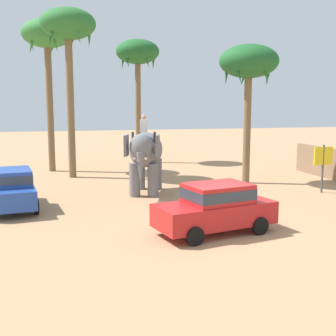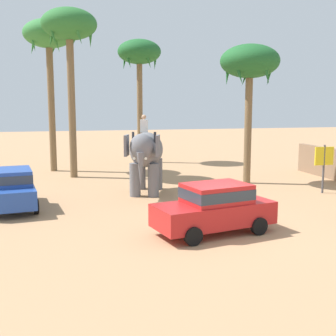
{
  "view_description": "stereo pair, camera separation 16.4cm",
  "coord_description": "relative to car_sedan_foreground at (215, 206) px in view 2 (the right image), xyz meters",
  "views": [
    {
      "loc": [
        -5.61,
        -13.35,
        4.35
      ],
      "look_at": [
        -0.89,
        4.67,
        1.6
      ],
      "focal_mm": 46.1,
      "sensor_mm": 36.0,
      "label": 1
    },
    {
      "loc": [
        -5.45,
        -13.39,
        4.35
      ],
      "look_at": [
        -0.89,
        4.67,
        1.6
      ],
      "focal_mm": 46.1,
      "sensor_mm": 36.0,
      "label": 2
    }
  ],
  "objects": [
    {
      "name": "car_parked_far_side",
      "position": [
        -7.03,
        5.3,
        0.0
      ],
      "size": [
        2.27,
        4.28,
        1.7
      ],
      "color": "#23479E",
      "rests_on": "ground"
    },
    {
      "name": "palm_tree_far_back",
      "position": [
        -5.45,
        15.76,
        7.52
      ],
      "size": [
        3.2,
        3.2,
        9.7
      ],
      "color": "brown",
      "rests_on": "ground"
    },
    {
      "name": "signboard_yellow",
      "position": [
        7.55,
        5.04,
        0.76
      ],
      "size": [
        1.0,
        0.1,
        2.4
      ],
      "color": "#4C4C51",
      "rests_on": "ground"
    },
    {
      "name": "elephant_with_mahout",
      "position": [
        -0.97,
        7.04,
        1.06
      ],
      "size": [
        2.61,
        4.01,
        3.88
      ],
      "color": "slate",
      "rests_on": "ground"
    },
    {
      "name": "palm_tree_near_hut",
      "position": [
        5.05,
        8.49,
        5.53
      ],
      "size": [
        3.2,
        3.2,
        7.56
      ],
      "color": "brown",
      "rests_on": "ground"
    },
    {
      "name": "palm_tree_behind_elephant",
      "position": [
        -4.25,
        12.9,
        7.64
      ],
      "size": [
        3.2,
        3.2,
        9.84
      ],
      "color": "brown",
      "rests_on": "ground"
    },
    {
      "name": "palm_tree_left_of_road",
      "position": [
        0.91,
        18.71,
        6.97
      ],
      "size": [
        3.2,
        3.2,
        9.1
      ],
      "color": "brown",
      "rests_on": "ground"
    },
    {
      "name": "car_sedan_foreground",
      "position": [
        0.0,
        0.0,
        0.0
      ],
      "size": [
        4.36,
        2.52,
        1.7
      ],
      "color": "red",
      "rests_on": "ground"
    },
    {
      "name": "ground_plane",
      "position": [
        0.42,
        -0.04,
        -0.93
      ],
      "size": [
        120.0,
        120.0,
        0.0
      ],
      "primitive_type": "plane",
      "color": "tan"
    }
  ]
}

